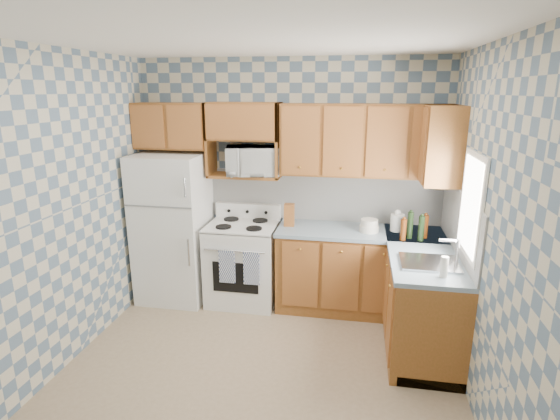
# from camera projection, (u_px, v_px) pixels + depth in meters

# --- Properties ---
(floor) EXTENTS (3.40, 3.40, 0.00)m
(floor) POSITION_uv_depth(u_px,v_px,m) (259.00, 371.00, 3.79)
(floor) COLOR #887052
(floor) RESTS_ON ground
(back_wall) EXTENTS (3.40, 0.02, 2.70)m
(back_wall) POSITION_uv_depth(u_px,v_px,m) (289.00, 182.00, 4.95)
(back_wall) COLOR slate
(back_wall) RESTS_ON ground
(right_wall) EXTENTS (0.02, 3.20, 2.70)m
(right_wall) POSITION_uv_depth(u_px,v_px,m) (487.00, 235.00, 3.14)
(right_wall) COLOR slate
(right_wall) RESTS_ON ground
(backsplash_back) EXTENTS (2.60, 0.02, 0.56)m
(backsplash_back) POSITION_uv_depth(u_px,v_px,m) (324.00, 196.00, 4.91)
(backsplash_back) COLOR white
(backsplash_back) RESTS_ON back_wall
(backsplash_right) EXTENTS (0.02, 1.60, 0.56)m
(backsplash_right) POSITION_uv_depth(u_px,v_px,m) (459.00, 222.00, 3.94)
(backsplash_right) COLOR white
(backsplash_right) RESTS_ON right_wall
(refrigerator) EXTENTS (0.75, 0.70, 1.68)m
(refrigerator) POSITION_uv_depth(u_px,v_px,m) (173.00, 228.00, 4.97)
(refrigerator) COLOR white
(refrigerator) RESTS_ON floor
(stove_body) EXTENTS (0.76, 0.65, 0.90)m
(stove_body) POSITION_uv_depth(u_px,v_px,m) (243.00, 264.00, 4.96)
(stove_body) COLOR white
(stove_body) RESTS_ON floor
(cooktop) EXTENTS (0.76, 0.65, 0.02)m
(cooktop) POSITION_uv_depth(u_px,v_px,m) (242.00, 225.00, 4.84)
(cooktop) COLOR silver
(cooktop) RESTS_ON stove_body
(backguard) EXTENTS (0.76, 0.08, 0.17)m
(backguard) POSITION_uv_depth(u_px,v_px,m) (248.00, 211.00, 5.07)
(backguard) COLOR white
(backguard) RESTS_ON cooktop
(dish_towel_left) EXTENTS (0.17, 0.02, 0.36)m
(dish_towel_left) POSITION_uv_depth(u_px,v_px,m) (227.00, 267.00, 4.62)
(dish_towel_left) COLOR navy
(dish_towel_left) RESTS_ON stove_body
(dish_towel_right) EXTENTS (0.17, 0.02, 0.36)m
(dish_towel_right) POSITION_uv_depth(u_px,v_px,m) (252.00, 268.00, 4.57)
(dish_towel_right) COLOR navy
(dish_towel_right) RESTS_ON stove_body
(base_cabinets_back) EXTENTS (1.75, 0.60, 0.88)m
(base_cabinets_back) POSITION_uv_depth(u_px,v_px,m) (359.00, 272.00, 4.76)
(base_cabinets_back) COLOR brown
(base_cabinets_back) RESTS_ON floor
(base_cabinets_right) EXTENTS (0.60, 1.60, 0.88)m
(base_cabinets_right) POSITION_uv_depth(u_px,v_px,m) (419.00, 296.00, 4.19)
(base_cabinets_right) COLOR brown
(base_cabinets_right) RESTS_ON floor
(countertop_back) EXTENTS (1.77, 0.63, 0.04)m
(countertop_back) POSITION_uv_depth(u_px,v_px,m) (361.00, 232.00, 4.64)
(countertop_back) COLOR slate
(countertop_back) RESTS_ON base_cabinets_back
(countertop_right) EXTENTS (0.63, 1.60, 0.04)m
(countertop_right) POSITION_uv_depth(u_px,v_px,m) (423.00, 252.00, 4.07)
(countertop_right) COLOR slate
(countertop_right) RESTS_ON base_cabinets_right
(upper_cabinets_back) EXTENTS (1.75, 0.33, 0.74)m
(upper_cabinets_back) POSITION_uv_depth(u_px,v_px,m) (365.00, 140.00, 4.52)
(upper_cabinets_back) COLOR brown
(upper_cabinets_back) RESTS_ON back_wall
(upper_cabinets_fridge) EXTENTS (0.82, 0.33, 0.50)m
(upper_cabinets_fridge) POSITION_uv_depth(u_px,v_px,m) (172.00, 126.00, 4.85)
(upper_cabinets_fridge) COLOR brown
(upper_cabinets_fridge) RESTS_ON back_wall
(upper_cabinets_right) EXTENTS (0.33, 0.70, 0.74)m
(upper_cabinets_right) POSITION_uv_depth(u_px,v_px,m) (440.00, 144.00, 4.22)
(upper_cabinets_right) COLOR brown
(upper_cabinets_right) RESTS_ON right_wall
(microwave_shelf) EXTENTS (0.80, 0.33, 0.03)m
(microwave_shelf) POSITION_uv_depth(u_px,v_px,m) (245.00, 176.00, 4.85)
(microwave_shelf) COLOR brown
(microwave_shelf) RESTS_ON back_wall
(microwave) EXTENTS (0.64, 0.50, 0.31)m
(microwave) POSITION_uv_depth(u_px,v_px,m) (253.00, 161.00, 4.77)
(microwave) COLOR white
(microwave) RESTS_ON microwave_shelf
(sink) EXTENTS (0.48, 0.40, 0.03)m
(sink) POSITION_uv_depth(u_px,v_px,m) (429.00, 263.00, 3.73)
(sink) COLOR #B7B7BC
(sink) RESTS_ON countertop_right
(window) EXTENTS (0.02, 0.66, 0.86)m
(window) POSITION_uv_depth(u_px,v_px,m) (471.00, 205.00, 3.54)
(window) COLOR white
(window) RESTS_ON right_wall
(bottle_0) EXTENTS (0.06, 0.06, 0.27)m
(bottle_0) POSITION_uv_depth(u_px,v_px,m) (410.00, 225.00, 4.34)
(bottle_0) COLOR black
(bottle_0) RESTS_ON countertop_back
(bottle_1) EXTENTS (0.06, 0.06, 0.25)m
(bottle_1) POSITION_uv_depth(u_px,v_px,m) (421.00, 229.00, 4.27)
(bottle_1) COLOR black
(bottle_1) RESTS_ON countertop_back
(bottle_2) EXTENTS (0.06, 0.06, 0.23)m
(bottle_2) POSITION_uv_depth(u_px,v_px,m) (425.00, 227.00, 4.36)
(bottle_2) COLOR #4D2209
(bottle_2) RESTS_ON countertop_back
(bottle_3) EXTENTS (0.06, 0.06, 0.22)m
(bottle_3) POSITION_uv_depth(u_px,v_px,m) (403.00, 230.00, 4.29)
(bottle_3) COLOR #4D2209
(bottle_3) RESTS_ON countertop_back
(knife_block) EXTENTS (0.12, 0.12, 0.24)m
(knife_block) POSITION_uv_depth(u_px,v_px,m) (289.00, 215.00, 4.76)
(knife_block) COLOR brown
(knife_block) RESTS_ON countertop_back
(electric_kettle) EXTENTS (0.14, 0.14, 0.18)m
(electric_kettle) POSITION_uv_depth(u_px,v_px,m) (397.00, 223.00, 4.59)
(electric_kettle) COLOR white
(electric_kettle) RESTS_ON countertop_back
(food_containers) EXTENTS (0.20, 0.20, 0.13)m
(food_containers) POSITION_uv_depth(u_px,v_px,m) (369.00, 225.00, 4.56)
(food_containers) COLOR beige
(food_containers) RESTS_ON countertop_back
(soap_bottle) EXTENTS (0.06, 0.06, 0.17)m
(soap_bottle) POSITION_uv_depth(u_px,v_px,m) (444.00, 267.00, 3.45)
(soap_bottle) COLOR beige
(soap_bottle) RESTS_ON countertop_right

